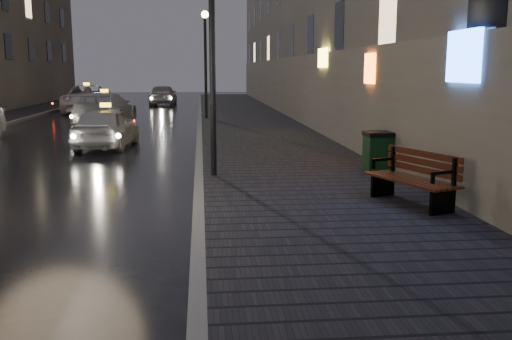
{
  "coord_description": "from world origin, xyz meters",
  "views": [
    {
      "loc": [
        1.57,
        -7.11,
        2.57
      ],
      "look_at": [
        2.51,
        2.6,
        0.85
      ],
      "focal_mm": 40.0,
      "sensor_mm": 36.0,
      "label": 1
    }
  ],
  "objects_px": {
    "bench": "(414,178)",
    "taxi_mid": "(105,109)",
    "lamp_far": "(205,51)",
    "taxi_near": "(107,127)",
    "lamp_near": "(212,28)",
    "taxi_far": "(87,98)",
    "trash_bin": "(378,151)",
    "car_far": "(163,95)"
  },
  "relations": [
    {
      "from": "lamp_near",
      "to": "car_far",
      "type": "bearing_deg",
      "value": 95.87
    },
    {
      "from": "trash_bin",
      "to": "taxi_near",
      "type": "distance_m",
      "value": 9.5
    },
    {
      "from": "lamp_far",
      "to": "taxi_near",
      "type": "relative_size",
      "value": 1.33
    },
    {
      "from": "trash_bin",
      "to": "taxi_far",
      "type": "bearing_deg",
      "value": 114.7
    },
    {
      "from": "lamp_far",
      "to": "taxi_mid",
      "type": "distance_m",
      "value": 5.75
    },
    {
      "from": "lamp_near",
      "to": "lamp_far",
      "type": "xyz_separation_m",
      "value": [
        0.0,
        16.0,
        0.0
      ]
    },
    {
      "from": "lamp_near",
      "to": "taxi_far",
      "type": "relative_size",
      "value": 0.89
    },
    {
      "from": "lamp_far",
      "to": "bench",
      "type": "relative_size",
      "value": 2.62
    },
    {
      "from": "trash_bin",
      "to": "taxi_far",
      "type": "distance_m",
      "value": 25.35
    },
    {
      "from": "taxi_far",
      "to": "car_far",
      "type": "height_order",
      "value": "taxi_far"
    },
    {
      "from": "lamp_near",
      "to": "lamp_far",
      "type": "relative_size",
      "value": 1.0
    },
    {
      "from": "car_far",
      "to": "lamp_near",
      "type": "bearing_deg",
      "value": 97.93
    },
    {
      "from": "taxi_near",
      "to": "taxi_far",
      "type": "xyz_separation_m",
      "value": [
        -3.81,
        16.75,
        0.15
      ]
    },
    {
      "from": "lamp_near",
      "to": "bench",
      "type": "relative_size",
      "value": 2.62
    },
    {
      "from": "lamp_far",
      "to": "lamp_near",
      "type": "bearing_deg",
      "value": -90.0
    },
    {
      "from": "taxi_near",
      "to": "taxi_mid",
      "type": "bearing_deg",
      "value": -75.47
    },
    {
      "from": "lamp_far",
      "to": "taxi_far",
      "type": "bearing_deg",
      "value": 136.28
    },
    {
      "from": "lamp_near",
      "to": "bench",
      "type": "xyz_separation_m",
      "value": [
        3.56,
        -3.28,
        -2.85
      ]
    },
    {
      "from": "trash_bin",
      "to": "car_far",
      "type": "relative_size",
      "value": 0.22
    },
    {
      "from": "taxi_mid",
      "to": "taxi_far",
      "type": "relative_size",
      "value": 0.89
    },
    {
      "from": "lamp_far",
      "to": "bench",
      "type": "height_order",
      "value": "lamp_far"
    },
    {
      "from": "bench",
      "to": "car_far",
      "type": "height_order",
      "value": "car_far"
    },
    {
      "from": "lamp_far",
      "to": "taxi_far",
      "type": "relative_size",
      "value": 0.89
    },
    {
      "from": "lamp_near",
      "to": "taxi_near",
      "type": "height_order",
      "value": "lamp_near"
    },
    {
      "from": "lamp_far",
      "to": "bench",
      "type": "bearing_deg",
      "value": -79.53
    },
    {
      "from": "lamp_near",
      "to": "car_far",
      "type": "height_order",
      "value": "lamp_near"
    },
    {
      "from": "taxi_near",
      "to": "car_far",
      "type": "relative_size",
      "value": 0.9
    },
    {
      "from": "lamp_far",
      "to": "taxi_near",
      "type": "height_order",
      "value": "lamp_far"
    },
    {
      "from": "taxi_mid",
      "to": "taxi_far",
      "type": "xyz_separation_m",
      "value": [
        -2.46,
        8.66,
        0.06
      ]
    },
    {
      "from": "trash_bin",
      "to": "car_far",
      "type": "distance_m",
      "value": 29.84
    },
    {
      "from": "taxi_near",
      "to": "car_far",
      "type": "bearing_deg",
      "value": -85.91
    },
    {
      "from": "car_far",
      "to": "taxi_far",
      "type": "bearing_deg",
      "value": 58.1
    },
    {
      "from": "bench",
      "to": "taxi_mid",
      "type": "bearing_deg",
      "value": 94.68
    },
    {
      "from": "lamp_far",
      "to": "car_far",
      "type": "xyz_separation_m",
      "value": [
        -3.0,
        13.16,
        -2.74
      ]
    },
    {
      "from": "lamp_near",
      "to": "taxi_far",
      "type": "xyz_separation_m",
      "value": [
        -7.21,
        22.9,
        -2.67
      ]
    },
    {
      "from": "bench",
      "to": "taxi_mid",
      "type": "distance_m",
      "value": 19.39
    },
    {
      "from": "trash_bin",
      "to": "taxi_near",
      "type": "bearing_deg",
      "value": 139.35
    },
    {
      "from": "bench",
      "to": "car_far",
      "type": "xyz_separation_m",
      "value": [
        -6.56,
        32.44,
        0.11
      ]
    },
    {
      "from": "lamp_near",
      "to": "lamp_far",
      "type": "distance_m",
      "value": 16.0
    },
    {
      "from": "lamp_far",
      "to": "taxi_mid",
      "type": "bearing_deg",
      "value": -159.61
    },
    {
      "from": "taxi_far",
      "to": "car_far",
      "type": "distance_m",
      "value": 7.55
    },
    {
      "from": "bench",
      "to": "taxi_mid",
      "type": "relative_size",
      "value": 0.38
    }
  ]
}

